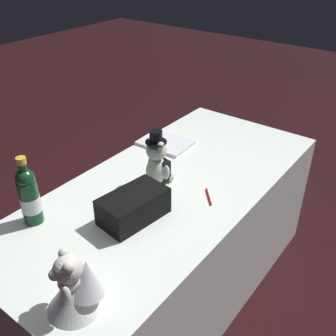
% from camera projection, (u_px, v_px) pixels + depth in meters
% --- Properties ---
extents(ground_plane, '(12.00, 12.00, 0.00)m').
position_uv_depth(ground_plane, '(168.00, 289.00, 2.34)').
color(ground_plane, black).
extents(reception_table, '(1.87, 0.84, 0.75)m').
position_uv_depth(reception_table, '(168.00, 242.00, 2.15)').
color(reception_table, white).
rests_on(reception_table, ground_plane).
extents(teddy_bear_groom, '(0.14, 0.15, 0.29)m').
position_uv_depth(teddy_bear_groom, '(158.00, 162.00, 1.92)').
color(teddy_bear_groom, silver).
rests_on(teddy_bear_groom, reception_table).
extents(teddy_bear_bride, '(0.24, 0.21, 0.24)m').
position_uv_depth(teddy_bear_bride, '(75.00, 285.00, 1.27)').
color(teddy_bear_bride, white).
rests_on(teddy_bear_bride, reception_table).
extents(champagne_bottle, '(0.08, 0.08, 0.32)m').
position_uv_depth(champagne_bottle, '(29.00, 195.00, 1.64)').
color(champagne_bottle, '#123C1F').
rests_on(champagne_bottle, reception_table).
extents(signing_pen, '(0.11, 0.10, 0.01)m').
position_uv_depth(signing_pen, '(209.00, 197.00, 1.85)').
color(signing_pen, maroon).
rests_on(signing_pen, reception_table).
extents(gift_case_black, '(0.32, 0.21, 0.13)m').
position_uv_depth(gift_case_black, '(133.00, 206.00, 1.70)').
color(gift_case_black, black).
rests_on(gift_case_black, reception_table).
extents(guestbook, '(0.23, 0.30, 0.02)m').
position_uv_depth(guestbook, '(165.00, 143.00, 2.32)').
color(guestbook, white).
rests_on(guestbook, reception_table).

